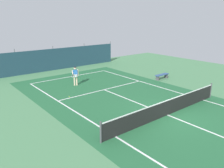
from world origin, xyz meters
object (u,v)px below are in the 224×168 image
object	(u,v)px
tennis_ball_near_player	(69,97)
parked_car	(16,63)
tennis_net	(168,107)
tennis_player	(75,75)
courtside_bench	(162,75)
water_bottle	(159,78)

from	to	relation	value
tennis_ball_near_player	parked_car	size ratio (longest dim) A/B	0.02
tennis_net	tennis_player	world-z (taller)	tennis_player
tennis_player	courtside_bench	bearing A→B (deg)	178.42
tennis_player	courtside_bench	xyz separation A→B (m)	(7.48, -3.40, -0.59)
tennis_net	parked_car	bearing A→B (deg)	100.42
tennis_net	courtside_bench	distance (m)	8.41
courtside_bench	water_bottle	xyz separation A→B (m)	(-0.33, 0.07, -0.25)
parked_car	water_bottle	size ratio (longest dim) A/B	17.89
tennis_net	water_bottle	xyz separation A→B (m)	(5.98, 5.63, -0.39)
parked_car	tennis_net	bearing A→B (deg)	-82.79
tennis_net	tennis_player	xyz separation A→B (m)	(-1.17, 8.96, 0.45)
tennis_ball_near_player	tennis_net	bearing A→B (deg)	-65.04
tennis_net	water_bottle	world-z (taller)	tennis_net
parked_car	tennis_ball_near_player	bearing A→B (deg)	-91.88
water_bottle	tennis_player	bearing A→B (deg)	155.01
tennis_ball_near_player	water_bottle	world-z (taller)	water_bottle
tennis_net	courtside_bench	xyz separation A→B (m)	(6.31, 5.55, -0.14)
tennis_ball_near_player	parked_car	xyz separation A→B (m)	(-0.27, 11.59, 0.81)
tennis_player	water_bottle	world-z (taller)	tennis_player
tennis_player	parked_car	size ratio (longest dim) A/B	0.38
courtside_bench	water_bottle	bearing A→B (deg)	167.73
parked_car	courtside_bench	distance (m)	15.93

